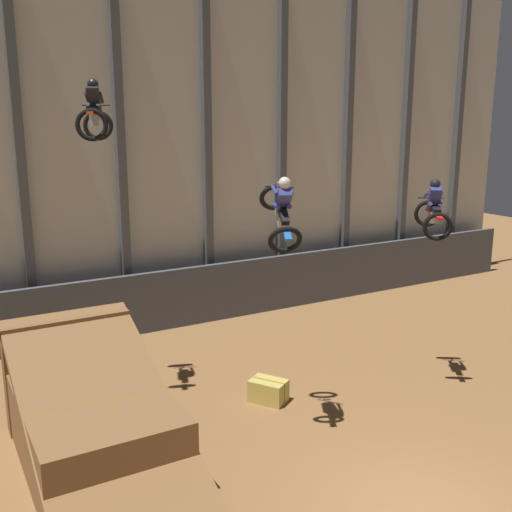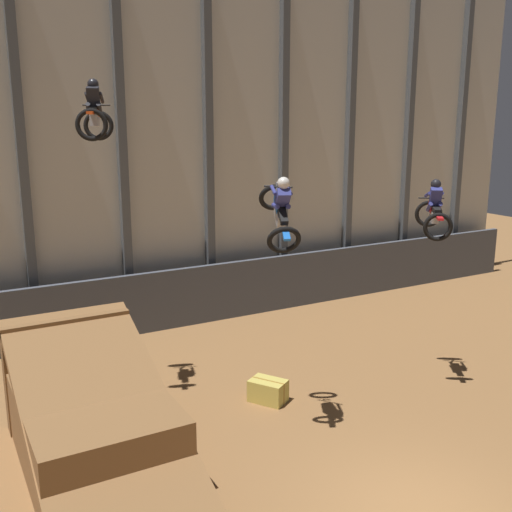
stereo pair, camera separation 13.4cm
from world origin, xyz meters
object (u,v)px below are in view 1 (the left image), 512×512
(rider_bike_right_air, at_px, (433,211))
(hay_bale_trackside, at_px, (268,391))
(dirt_ramp, at_px, (91,417))
(rider_bike_left_air, at_px, (94,115))
(rider_bike_center_air, at_px, (281,210))

(rider_bike_right_air, distance_m, hay_bale_trackside, 6.26)
(dirt_ramp, bearing_deg, rider_bike_right_air, -3.72)
(dirt_ramp, xyz_separation_m, hay_bale_trackside, (4.53, 0.37, -0.63))
(dirt_ramp, height_order, rider_bike_left_air, rider_bike_left_air)
(dirt_ramp, relative_size, rider_bike_center_air, 3.50)
(rider_bike_right_air, xyz_separation_m, hay_bale_trackside, (-4.37, 0.95, -4.38))
(rider_bike_left_air, bearing_deg, hay_bale_trackside, -14.83)
(dirt_ramp, distance_m, rider_bike_right_air, 9.68)
(dirt_ramp, distance_m, rider_bike_center_air, 5.92)
(rider_bike_left_air, height_order, rider_bike_center_air, rider_bike_left_air)
(rider_bike_center_air, bearing_deg, rider_bike_left_air, 150.64)
(rider_bike_left_air, distance_m, rider_bike_right_air, 8.77)
(rider_bike_right_air, bearing_deg, dirt_ramp, -148.64)
(rider_bike_center_air, relative_size, hay_bale_trackside, 1.71)
(rider_bike_left_air, distance_m, hay_bale_trackside, 7.95)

